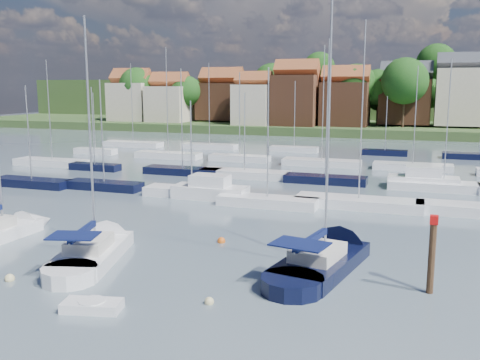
% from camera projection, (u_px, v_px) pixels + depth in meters
% --- Properties ---
extents(ground, '(260.00, 260.00, 0.00)m').
position_uv_depth(ground, '(310.00, 170.00, 66.83)').
color(ground, '#485662').
rests_on(ground, ground).
extents(sailboat_left, '(2.81, 9.43, 12.81)m').
position_uv_depth(sailboat_left, '(9.00, 231.00, 37.53)').
color(sailboat_left, white).
rests_on(sailboat_left, ground).
extents(sailboat_centre, '(5.90, 11.89, 15.63)m').
position_uv_depth(sailboat_centre, '(100.00, 248.00, 33.61)').
color(sailboat_centre, white).
rests_on(sailboat_centre, ground).
extents(sailboat_navy, '(5.67, 12.93, 17.30)m').
position_uv_depth(sailboat_navy, '(331.00, 256.00, 31.98)').
color(sailboat_navy, black).
rests_on(sailboat_navy, ground).
extents(tender, '(2.96, 1.85, 0.59)m').
position_uv_depth(tender, '(92.00, 306.00, 25.06)').
color(tender, white).
rests_on(tender, ground).
extents(timber_piling, '(0.40, 0.40, 6.31)m').
position_uv_depth(timber_piling, '(431.00, 273.00, 27.05)').
color(timber_piling, '#4C331E').
rests_on(timber_piling, ground).
extents(buoy_b, '(0.54, 0.54, 0.54)m').
position_uv_depth(buoy_b, '(10.00, 281.00, 28.95)').
color(buoy_b, beige).
rests_on(buoy_b, ground).
extents(buoy_c, '(0.45, 0.45, 0.45)m').
position_uv_depth(buoy_c, '(56.00, 263.00, 31.82)').
color(buoy_c, beige).
rests_on(buoy_c, ground).
extents(buoy_d, '(0.47, 0.47, 0.47)m').
position_uv_depth(buoy_d, '(209.00, 304.00, 25.88)').
color(buoy_d, beige).
rests_on(buoy_d, ground).
extents(buoy_e, '(0.54, 0.54, 0.54)m').
position_uv_depth(buoy_e, '(221.00, 243.00, 35.94)').
color(buoy_e, '#D85914').
rests_on(buoy_e, ground).
extents(marina_field, '(79.62, 41.41, 15.93)m').
position_uv_depth(marina_field, '(318.00, 173.00, 61.63)').
color(marina_field, white).
rests_on(marina_field, ground).
extents(far_shore_town, '(212.46, 90.00, 22.27)m').
position_uv_depth(far_shore_town, '(384.00, 106.00, 151.61)').
color(far_shore_town, '#3E5128').
rests_on(far_shore_town, ground).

